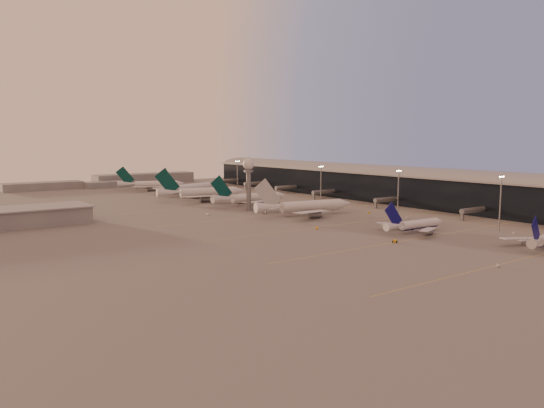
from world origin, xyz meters
TOP-DOWN VIEW (x-y plane):
  - ground at (0.00, 0.00)m, footprint 700.00×700.00m
  - taxiway_markings at (30.00, 56.00)m, footprint 180.00×185.25m
  - terminal at (107.88, 110.09)m, footprint 57.00×362.00m
  - radar_tower at (5.00, 120.00)m, footprint 6.40×6.40m
  - mast_a at (58.00, 0.00)m, footprint 3.60×0.56m
  - mast_b at (55.00, 55.00)m, footprint 3.60×0.56m
  - mast_c at (50.00, 110.00)m, footprint 3.60×0.56m
  - mast_d at (48.00, 200.00)m, footprint 3.60×0.56m
  - distant_horizon at (2.62, 325.14)m, footprint 165.00×37.50m
  - narrowbody_mid at (25.42, 19.60)m, footprint 36.67×29.24m
  - widebody_white at (19.86, 87.99)m, footprint 57.62×45.77m
  - greentail_a at (20.02, 140.74)m, footprint 53.13×42.87m
  - greentail_b at (8.63, 181.71)m, footprint 59.18×47.25m
  - greentail_c at (17.82, 218.46)m, footprint 54.51×43.27m
  - greentail_d at (9.81, 267.18)m, footprint 50.53×40.11m
  - gsv_truck_a at (-3.40, -36.56)m, footprint 5.13×2.86m
  - gsv_catering_a at (55.36, -8.20)m, footprint 5.17×3.44m
  - gsv_tug_mid at (0.69, 9.47)m, footprint 4.18×4.66m
  - gsv_truck_b at (54.99, 48.33)m, footprint 4.93×1.95m
  - gsv_truck_c at (-3.45, 51.59)m, footprint 5.16×5.91m
  - gsv_catering_b at (52.22, 72.46)m, footprint 4.78×2.74m
  - gsv_tug_far at (5.58, 104.74)m, footprint 4.18×4.67m
  - gsv_truck_d at (-22.37, 118.69)m, footprint 2.64×5.94m
  - gsv_tug_hangar at (40.39, 156.66)m, footprint 3.97×2.61m

SIDE VIEW (x-z plane):
  - ground at x=0.00m, z-range 0.00..0.00m
  - taxiway_markings at x=30.00m, z-range 0.00..0.02m
  - gsv_tug_hangar at x=40.39m, z-range 0.02..1.09m
  - gsv_tug_mid at x=0.69m, z-range 0.02..1.16m
  - gsv_tug_far at x=5.58m, z-range 0.02..1.16m
  - gsv_truck_a at x=-3.40m, z-range 0.02..1.98m
  - gsv_truck_b at x=54.99m, z-range 0.02..1.99m
  - gsv_truck_d at x=-22.37m, z-range 0.02..2.35m
  - gsv_truck_c at x=-3.45m, z-range 0.02..2.37m
  - gsv_catering_b at x=52.22m, z-range 0.00..3.70m
  - gsv_catering_a at x=55.36m, z-range 0.00..3.90m
  - narrowbody_mid at x=25.42m, z-range -4.26..10.06m
  - greentail_d at x=9.81m, z-range -6.18..12.94m
  - greentail_a at x=20.02m, z-range -6.24..13.05m
  - widebody_white at x=19.86m, z-range -6.68..13.76m
  - greentail_c at x=17.82m, z-range -6.67..13.95m
  - greentail_b at x=8.63m, z-range -7.06..14.78m
  - distant_horizon at x=2.62m, z-range -0.61..8.39m
  - terminal at x=107.88m, z-range -1.00..22.04m
  - mast_a at x=58.00m, z-range 1.24..26.24m
  - mast_b at x=55.00m, z-range 1.24..26.24m
  - mast_c at x=50.00m, z-range 1.24..26.24m
  - mast_d at x=48.00m, z-range 1.24..26.24m
  - radar_tower at x=5.00m, z-range 5.40..36.50m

